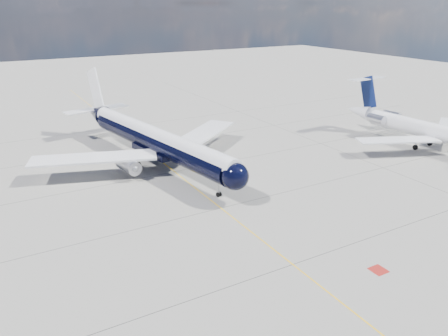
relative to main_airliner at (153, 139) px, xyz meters
The scene contains 5 objects.
ground 4.46m from the main_airliner, ahead, with size 320.00×320.00×0.00m, color #98958D.
taxiway_centerline 6.85m from the main_airliner, 74.78° to the right, with size 0.16×160.00×0.01m, color yellow.
red_marking 41.25m from the main_airliner, 78.45° to the right, with size 1.60×1.60×0.01m, color maroon.
main_airliner is the anchor object (origin of this frame).
regional_jet 48.38m from the main_airliner, 18.44° to the right, with size 29.48×33.93×11.49m.
Camera 1 is at (-24.84, -34.56, 24.88)m, focal length 35.00 mm.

